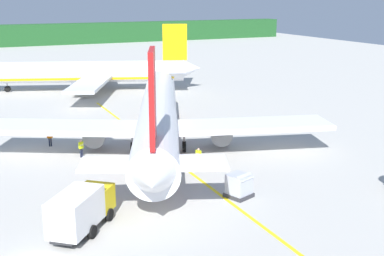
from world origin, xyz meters
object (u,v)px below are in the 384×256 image
(service_truck_fuel, at_px, (81,209))
(cargo_container_near, at_px, (239,186))
(crew_marshaller, at_px, (81,147))
(crew_loader_right, at_px, (198,155))
(airliner_mid_apron, at_px, (87,72))
(airliner_foreground, at_px, (158,117))
(crew_loader_left, at_px, (50,137))

(service_truck_fuel, xyz_separation_m, cargo_container_near, (12.54, 0.79, -0.69))
(crew_marshaller, relative_size, crew_loader_right, 1.08)
(airliner_mid_apron, xyz_separation_m, service_truck_fuel, (-12.47, -50.92, -1.46))
(airliner_mid_apron, distance_m, crew_loader_right, 41.94)
(cargo_container_near, relative_size, crew_marshaller, 1.29)
(service_truck_fuel, distance_m, crew_marshaller, 16.39)
(crew_loader_right, bearing_deg, airliner_foreground, 104.35)
(airliner_foreground, relative_size, crew_loader_left, 22.29)
(airliner_mid_apron, relative_size, crew_loader_right, 22.21)
(airliner_foreground, xyz_separation_m, airliner_mid_apron, (1.15, 35.68, -0.31))
(cargo_container_near, bearing_deg, crew_loader_right, 87.42)
(airliner_mid_apron, height_order, crew_marshaller, airliner_mid_apron)
(crew_marshaller, xyz_separation_m, crew_loader_right, (9.37, -6.97, -0.09))
(airliner_mid_apron, bearing_deg, crew_loader_right, -89.40)
(service_truck_fuel, bearing_deg, crew_loader_left, 86.21)
(crew_loader_left, bearing_deg, crew_loader_right, -46.16)
(service_truck_fuel, distance_m, crew_loader_right, 15.77)
(airliner_mid_apron, bearing_deg, airliner_foreground, -91.84)
(crew_marshaller, xyz_separation_m, crew_loader_left, (-2.14, 5.02, 0.00))
(airliner_mid_apron, relative_size, crew_marshaller, 20.55)
(airliner_mid_apron, relative_size, cargo_container_near, 15.88)
(service_truck_fuel, bearing_deg, airliner_foreground, 53.40)
(crew_loader_left, height_order, crew_loader_right, crew_loader_left)
(airliner_foreground, height_order, crew_loader_right, airliner_foreground)
(airliner_mid_apron, distance_m, crew_marshaller, 36.10)
(service_truck_fuel, bearing_deg, airliner_mid_apron, 76.24)
(airliner_foreground, bearing_deg, crew_marshaller, 174.45)
(airliner_mid_apron, distance_m, crew_loader_left, 31.95)
(airliner_mid_apron, distance_m, cargo_container_near, 50.18)
(airliner_foreground, distance_m, airliner_mid_apron, 35.70)
(cargo_container_near, bearing_deg, service_truck_fuel, -176.40)
(airliner_foreground, relative_size, crew_loader_right, 24.13)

